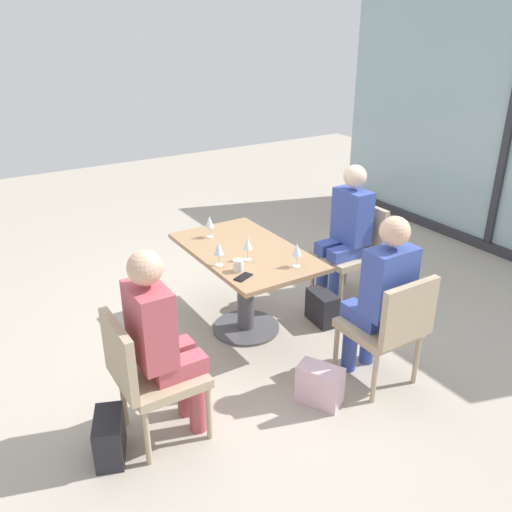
{
  "coord_description": "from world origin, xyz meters",
  "views": [
    {
      "loc": [
        3.34,
        -1.99,
        2.41
      ],
      "look_at": [
        0.0,
        0.1,
        0.65
      ],
      "focal_mm": 37.7,
      "sensor_mm": 36.0,
      "label": 1
    }
  ],
  "objects": [
    {
      "name": "person_near_window",
      "position": [
        -0.0,
        1.04,
        0.7
      ],
      "size": [
        0.34,
        0.39,
        1.26
      ],
      "color": "#384C9E",
      "rests_on": "ground_plane"
    },
    {
      "name": "coffee_cup",
      "position": [
        0.31,
        -0.24,
        0.78
      ],
      "size": [
        0.08,
        0.08,
        0.09
      ],
      "primitive_type": "cylinder",
      "color": "white",
      "rests_on": "dining_table_main"
    },
    {
      "name": "wine_glass_3",
      "position": [
        -0.38,
        -0.11,
        0.86
      ],
      "size": [
        0.07,
        0.07,
        0.18
      ],
      "color": "silver",
      "rests_on": "dining_table_main"
    },
    {
      "name": "person_far_right",
      "position": [
        1.05,
        0.45,
        0.7
      ],
      "size": [
        0.39,
        0.34,
        1.26
      ],
      "color": "#384C9E",
      "rests_on": "ground_plane"
    },
    {
      "name": "ground_plane",
      "position": [
        0.0,
        0.0,
        0.0
      ],
      "size": [
        12.0,
        12.0,
        0.0
      ],
      "primitive_type": "plane",
      "color": "#A89E8E"
    },
    {
      "name": "handbag_2",
      "position": [
        1.07,
        -0.06,
        0.14
      ],
      "size": [
        0.34,
        0.28,
        0.28
      ],
      "primitive_type": "cube",
      "rotation": [
        0.0,
        0.0,
        0.49
      ],
      "color": "beige",
      "rests_on": "ground_plane"
    },
    {
      "name": "chair_near_window",
      "position": [
        0.0,
        1.15,
        0.5
      ],
      "size": [
        0.46,
        0.51,
        0.87
      ],
      "color": "tan",
      "rests_on": "ground_plane"
    },
    {
      "name": "cell_phone_on_table",
      "position": [
        0.42,
        -0.27,
        0.73
      ],
      "size": [
        0.12,
        0.16,
        0.01
      ],
      "primitive_type": "cube",
      "rotation": [
        0.0,
        0.0,
        0.42
      ],
      "color": "black",
      "rests_on": "dining_table_main"
    },
    {
      "name": "wine_glass_1",
      "position": [
        0.15,
        -0.32,
        0.86
      ],
      "size": [
        0.07,
        0.07,
        0.18
      ],
      "color": "silver",
      "rests_on": "dining_table_main"
    },
    {
      "name": "chair_far_right",
      "position": [
        1.16,
        0.45,
        0.5
      ],
      "size": [
        0.5,
        0.46,
        0.87
      ],
      "color": "tan",
      "rests_on": "ground_plane"
    },
    {
      "name": "chair_front_right",
      "position": [
        0.78,
        -1.15,
        0.5
      ],
      "size": [
        0.46,
        0.5,
        0.87
      ],
      "color": "tan",
      "rests_on": "ground_plane"
    },
    {
      "name": "handbag_0",
      "position": [
        0.25,
        0.61,
        0.14
      ],
      "size": [
        0.31,
        0.19,
        0.28
      ],
      "primitive_type": "cube",
      "rotation": [
        0.0,
        0.0,
        -0.1
      ],
      "color": "#232328",
      "rests_on": "ground_plane"
    },
    {
      "name": "wine_glass_2",
      "position": [
        0.47,
        0.16,
        0.86
      ],
      "size": [
        0.07,
        0.07,
        0.18
      ],
      "color": "silver",
      "rests_on": "dining_table_main"
    },
    {
      "name": "wine_glass_0",
      "position": [
        0.18,
        -0.09,
        0.86
      ],
      "size": [
        0.07,
        0.07,
        0.18
      ],
      "color": "silver",
      "rests_on": "dining_table_main"
    },
    {
      "name": "handbag_1",
      "position": [
        0.8,
        -1.42,
        0.14
      ],
      "size": [
        0.34,
        0.26,
        0.28
      ],
      "primitive_type": "cube",
      "rotation": [
        0.0,
        0.0,
        -0.38
      ],
      "color": "#232328",
      "rests_on": "ground_plane"
    },
    {
      "name": "dining_table_main",
      "position": [
        0.0,
        0.0,
        0.53
      ],
      "size": [
        1.28,
        0.76,
        0.73
      ],
      "color": "#997551",
      "rests_on": "ground_plane"
    },
    {
      "name": "window_wall_backdrop",
      "position": [
        0.0,
        3.2,
        1.21
      ],
      "size": [
        4.78,
        0.1,
        2.7
      ],
      "color": "#9AB7BC",
      "rests_on": "ground_plane"
    },
    {
      "name": "person_front_right",
      "position": [
        0.78,
        -1.04,
        0.7
      ],
      "size": [
        0.34,
        0.39,
        1.26
      ],
      "color": "#B24C56",
      "rests_on": "ground_plane"
    }
  ]
}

